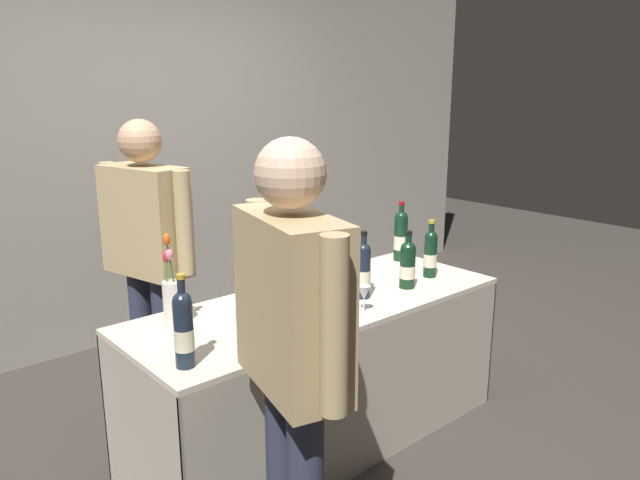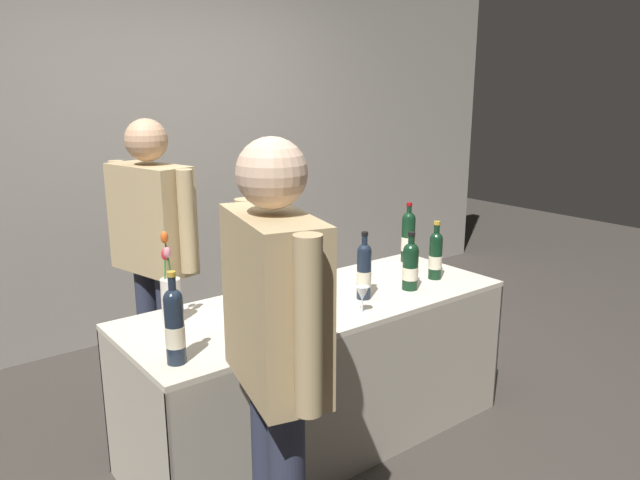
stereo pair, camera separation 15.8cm
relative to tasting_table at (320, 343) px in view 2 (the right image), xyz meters
The scene contains 18 objects.
ground_plane 0.51m from the tasting_table, ahead, with size 12.00×12.00×0.00m, color #38332D.
back_partition 2.17m from the tasting_table, 90.00° to the left, with size 6.68×0.12×3.19m, color #9E998E.
tasting_table is the anchor object (origin of this frame).
featured_wine_bottle 0.93m from the tasting_table, 166.15° to the right, with size 0.07×0.07×0.35m.
display_bottle_0 0.51m from the tasting_table, 160.06° to the left, with size 0.07×0.07×0.31m.
display_bottle_1 0.37m from the tasting_table, behind, with size 0.07×0.07×0.33m.
display_bottle_2 0.60m from the tasting_table, 150.35° to the right, with size 0.07×0.07×0.33m.
display_bottle_3 0.62m from the tasting_table, 167.48° to the right, with size 0.08×0.08×0.30m.
display_bottle_4 0.42m from the tasting_table, 28.07° to the right, with size 0.07×0.07×0.33m.
display_bottle_5 0.79m from the tasting_table, ahead, with size 0.07×0.07×0.31m.
display_bottle_6 0.92m from the tasting_table, 15.07° to the left, with size 0.08×0.08×0.35m.
display_bottle_7 0.59m from the tasting_table, 16.88° to the right, with size 0.08×0.08×0.30m.
wine_glass_near_vendor 0.39m from the tasting_table, 78.16° to the right, with size 0.06×0.06×0.13m.
wine_glass_mid 0.43m from the tasting_table, 131.83° to the left, with size 0.07×0.07×0.13m.
wine_glass_near_taster 0.39m from the tasting_table, 169.85° to the right, with size 0.07×0.07×0.13m.
flower_vase 0.78m from the tasting_table, 164.98° to the left, with size 0.09×0.09×0.41m.
vendor_presenter 1.02m from the tasting_table, 122.03° to the left, with size 0.32×0.63×1.57m.
taster_foreground_right 1.06m from the tasting_table, 136.24° to the right, with size 0.32×0.62×1.58m.
Camera 2 is at (-1.67, -2.16, 1.72)m, focal length 34.01 mm.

